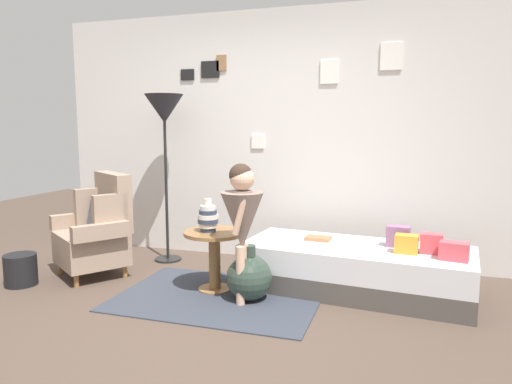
{
  "coord_description": "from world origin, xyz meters",
  "views": [
    {
      "loc": [
        1.38,
        -2.9,
        1.41
      ],
      "look_at": [
        0.15,
        0.95,
        0.85
      ],
      "focal_mm": 33.28,
      "sensor_mm": 36.0,
      "label": 1
    }
  ],
  "objects_px": {
    "person_child": "(242,215)",
    "daybed": "(356,269)",
    "vase_striped": "(208,218)",
    "armchair": "(98,230)",
    "magazine_basket": "(21,270)",
    "floor_lamp": "(164,116)",
    "demijohn_near": "(249,277)",
    "book_on_daybed": "(318,238)",
    "side_table": "(214,249)"
  },
  "relations": [
    {
      "from": "daybed",
      "to": "magazine_basket",
      "type": "distance_m",
      "value": 2.97
    },
    {
      "from": "daybed",
      "to": "person_child",
      "type": "distance_m",
      "value": 1.13
    },
    {
      "from": "side_table",
      "to": "demijohn_near",
      "type": "height_order",
      "value": "side_table"
    },
    {
      "from": "floor_lamp",
      "to": "book_on_daybed",
      "type": "xyz_separation_m",
      "value": [
        1.65,
        -0.26,
        -1.1
      ]
    },
    {
      "from": "side_table",
      "to": "armchair",
      "type": "bearing_deg",
      "value": 176.42
    },
    {
      "from": "daybed",
      "to": "magazine_basket",
      "type": "xyz_separation_m",
      "value": [
        -2.87,
        -0.74,
        -0.06
      ]
    },
    {
      "from": "person_child",
      "to": "demijohn_near",
      "type": "relative_size",
      "value": 2.45
    },
    {
      "from": "armchair",
      "to": "side_table",
      "type": "distance_m",
      "value": 1.23
    },
    {
      "from": "armchair",
      "to": "book_on_daybed",
      "type": "bearing_deg",
      "value": 10.7
    },
    {
      "from": "daybed",
      "to": "armchair",
      "type": "bearing_deg",
      "value": -173.65
    },
    {
      "from": "demijohn_near",
      "to": "floor_lamp",
      "type": "bearing_deg",
      "value": 144.53
    },
    {
      "from": "daybed",
      "to": "vase_striped",
      "type": "height_order",
      "value": "vase_striped"
    },
    {
      "from": "daybed",
      "to": "vase_striped",
      "type": "xyz_separation_m",
      "value": [
        -1.21,
        -0.37,
        0.44
      ]
    },
    {
      "from": "armchair",
      "to": "magazine_basket",
      "type": "distance_m",
      "value": 0.74
    },
    {
      "from": "daybed",
      "to": "book_on_daybed",
      "type": "height_order",
      "value": "book_on_daybed"
    },
    {
      "from": "armchair",
      "to": "magazine_basket",
      "type": "height_order",
      "value": "armchair"
    },
    {
      "from": "demijohn_near",
      "to": "armchair",
      "type": "bearing_deg",
      "value": 172.41
    },
    {
      "from": "person_child",
      "to": "demijohn_near",
      "type": "distance_m",
      "value": 0.54
    },
    {
      "from": "daybed",
      "to": "side_table",
      "type": "distance_m",
      "value": 1.22
    },
    {
      "from": "book_on_daybed",
      "to": "magazine_basket",
      "type": "height_order",
      "value": "book_on_daybed"
    },
    {
      "from": "armchair",
      "to": "vase_striped",
      "type": "height_order",
      "value": "armchair"
    },
    {
      "from": "armchair",
      "to": "floor_lamp",
      "type": "relative_size",
      "value": 0.56
    },
    {
      "from": "daybed",
      "to": "person_child",
      "type": "height_order",
      "value": "person_child"
    },
    {
      "from": "demijohn_near",
      "to": "book_on_daybed",
      "type": "bearing_deg",
      "value": 52.88
    },
    {
      "from": "floor_lamp",
      "to": "person_child",
      "type": "height_order",
      "value": "floor_lamp"
    },
    {
      "from": "book_on_daybed",
      "to": "side_table",
      "type": "bearing_deg",
      "value": -150.33
    },
    {
      "from": "daybed",
      "to": "floor_lamp",
      "type": "bearing_deg",
      "value": 169.33
    },
    {
      "from": "daybed",
      "to": "floor_lamp",
      "type": "height_order",
      "value": "floor_lamp"
    },
    {
      "from": "armchair",
      "to": "side_table",
      "type": "relative_size",
      "value": 1.85
    },
    {
      "from": "magazine_basket",
      "to": "person_child",
      "type": "bearing_deg",
      "value": 5.21
    },
    {
      "from": "armchair",
      "to": "floor_lamp",
      "type": "xyz_separation_m",
      "value": [
        0.39,
        0.64,
        1.08
      ]
    },
    {
      "from": "floor_lamp",
      "to": "demijohn_near",
      "type": "xyz_separation_m",
      "value": [
        1.2,
        -0.85,
        -1.32
      ]
    },
    {
      "from": "daybed",
      "to": "book_on_daybed",
      "type": "xyz_separation_m",
      "value": [
        -0.35,
        0.12,
        0.22
      ]
    },
    {
      "from": "demijohn_near",
      "to": "magazine_basket",
      "type": "xyz_separation_m",
      "value": [
        -2.07,
        -0.27,
        -0.05
      ]
    },
    {
      "from": "magazine_basket",
      "to": "armchair",
      "type": "bearing_deg",
      "value": 44.9
    },
    {
      "from": "floor_lamp",
      "to": "demijohn_near",
      "type": "distance_m",
      "value": 1.98
    },
    {
      "from": "vase_striped",
      "to": "demijohn_near",
      "type": "height_order",
      "value": "vase_striped"
    },
    {
      "from": "armchair",
      "to": "demijohn_near",
      "type": "distance_m",
      "value": 1.62
    },
    {
      "from": "armchair",
      "to": "demijohn_near",
      "type": "height_order",
      "value": "armchair"
    },
    {
      "from": "armchair",
      "to": "book_on_daybed",
      "type": "xyz_separation_m",
      "value": [
        2.04,
        0.39,
        -0.02
      ]
    },
    {
      "from": "vase_striped",
      "to": "demijohn_near",
      "type": "relative_size",
      "value": 0.62
    },
    {
      "from": "person_child",
      "to": "daybed",
      "type": "bearing_deg",
      "value": 33.85
    },
    {
      "from": "book_on_daybed",
      "to": "magazine_basket",
      "type": "xyz_separation_m",
      "value": [
        -2.52,
        -0.86,
        -0.28
      ]
    },
    {
      "from": "armchair",
      "to": "demijohn_near",
      "type": "bearing_deg",
      "value": -7.59
    },
    {
      "from": "vase_striped",
      "to": "magazine_basket",
      "type": "distance_m",
      "value": 1.78
    },
    {
      "from": "armchair",
      "to": "person_child",
      "type": "xyz_separation_m",
      "value": [
        1.56,
        -0.29,
        0.28
      ]
    },
    {
      "from": "magazine_basket",
      "to": "vase_striped",
      "type": "bearing_deg",
      "value": 12.68
    },
    {
      "from": "person_child",
      "to": "book_on_daybed",
      "type": "height_order",
      "value": "person_child"
    },
    {
      "from": "side_table",
      "to": "magazine_basket",
      "type": "height_order",
      "value": "side_table"
    },
    {
      "from": "vase_striped",
      "to": "person_child",
      "type": "relative_size",
      "value": 0.25
    }
  ]
}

